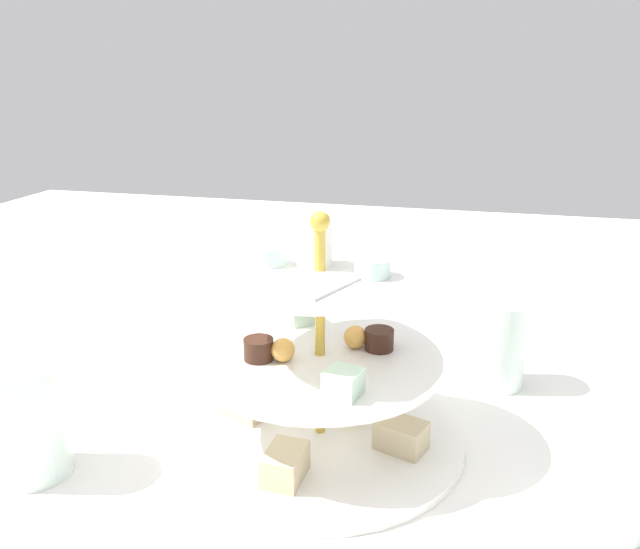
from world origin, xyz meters
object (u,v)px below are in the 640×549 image
water_glass_tall_right (30,420)px  water_glass_short_left (613,490)px  butter_knife_left (239,326)px  water_glass_mid_back (501,344)px  tiered_serving_stand (320,377)px

water_glass_tall_right → water_glass_short_left: (0.05, -0.53, -0.02)m
water_glass_tall_right → butter_knife_left: water_glass_tall_right is taller
water_glass_short_left → butter_knife_left: 0.58m
water_glass_tall_right → water_glass_mid_back: (0.30, -0.44, -0.00)m
tiered_serving_stand → water_glass_tall_right: tiered_serving_stand is taller
tiered_serving_stand → water_glass_tall_right: (-0.12, 0.25, -0.02)m
water_glass_mid_back → water_glass_tall_right: bearing=124.1°
tiered_serving_stand → water_glass_tall_right: bearing=116.1°
water_glass_short_left → water_glass_mid_back: size_ratio=0.65×
water_glass_short_left → water_glass_mid_back: bearing=20.0°
water_glass_short_left → water_glass_mid_back: (0.24, 0.09, 0.02)m
tiered_serving_stand → butter_knife_left: (0.27, 0.19, -0.07)m
water_glass_tall_right → water_glass_mid_back: size_ratio=1.06×
water_glass_tall_right → butter_knife_left: 0.40m
tiered_serving_stand → water_glass_tall_right: size_ratio=2.62×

